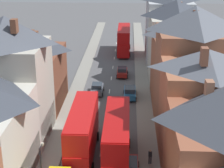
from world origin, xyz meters
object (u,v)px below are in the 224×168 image
(car_parked_right_a, at_px, (130,168))
(car_mid_black, at_px, (122,72))
(double_decker_bus_far_approaching, at_px, (117,139))
(car_parked_left_a, at_px, (73,139))
(car_near_silver, at_px, (130,92))
(pedestrian_mid_left, at_px, (150,156))
(double_decker_bus_mid_street, at_px, (124,40))
(car_near_blue, at_px, (97,88))
(double_decker_bus_lead, at_px, (82,132))

(car_parked_right_a, height_order, car_mid_black, car_parked_right_a)
(double_decker_bus_far_approaching, xyz_separation_m, car_parked_left_a, (-4.89, 3.29, -1.98))
(car_near_silver, height_order, pedestrian_mid_left, pedestrian_mid_left)
(double_decker_bus_far_approaching, relative_size, car_near_silver, 2.47)
(double_decker_bus_mid_street, distance_m, car_near_blue, 23.35)
(double_decker_bus_mid_street, xyz_separation_m, car_parked_right_a, (1.31, -44.08, -2.00))
(double_decker_bus_lead, distance_m, car_near_silver, 17.17)
(double_decker_bus_far_approaching, bearing_deg, double_decker_bus_mid_street, 90.00)
(car_parked_right_a, bearing_deg, car_mid_black, 92.55)
(car_near_blue, relative_size, car_near_silver, 0.89)
(car_near_blue, distance_m, pedestrian_mid_left, 20.46)
(double_decker_bus_far_approaching, bearing_deg, car_near_silver, 85.78)
(car_near_silver, bearing_deg, double_decker_bus_far_approaching, -94.22)
(double_decker_bus_mid_street, distance_m, car_parked_right_a, 44.15)
(double_decker_bus_far_approaching, bearing_deg, double_decker_bus_lead, 158.52)
(car_near_blue, bearing_deg, car_parked_right_a, -76.92)
(car_mid_black, relative_size, pedestrian_mid_left, 2.39)
(double_decker_bus_lead, height_order, car_mid_black, double_decker_bus_lead)
(double_decker_bus_mid_street, height_order, double_decker_bus_far_approaching, same)
(double_decker_bus_far_approaching, relative_size, car_mid_black, 2.81)
(double_decker_bus_far_approaching, height_order, car_near_blue, double_decker_bus_far_approaching)
(car_near_silver, distance_m, car_parked_right_a, 19.74)
(car_near_blue, xyz_separation_m, car_mid_black, (3.60, 8.11, -0.01))
(double_decker_bus_mid_street, xyz_separation_m, car_near_silver, (1.31, -24.35, -1.97))
(car_parked_right_a, distance_m, pedestrian_mid_left, 2.79)
(double_decker_bus_lead, height_order, pedestrian_mid_left, double_decker_bus_lead)
(car_near_silver, relative_size, car_parked_right_a, 1.02)
(car_near_blue, bearing_deg, double_decker_bus_far_approaching, -79.36)
(double_decker_bus_far_approaching, relative_size, pedestrian_mid_left, 6.71)
(car_near_silver, height_order, car_parked_right_a, car_near_silver)
(car_parked_left_a, distance_m, car_mid_black, 24.42)
(car_near_blue, bearing_deg, pedestrian_mid_left, -70.09)
(double_decker_bus_mid_street, distance_m, car_mid_black, 15.02)
(double_decker_bus_lead, xyz_separation_m, car_near_silver, (4.91, 16.34, -1.97))
(car_near_silver, bearing_deg, car_mid_black, 97.82)
(car_near_silver, relative_size, pedestrian_mid_left, 2.72)
(car_near_silver, bearing_deg, car_near_blue, 164.53)
(double_decker_bus_mid_street, relative_size, car_parked_left_a, 2.42)
(double_decker_bus_lead, xyz_separation_m, double_decker_bus_mid_street, (3.60, 40.68, 0.00))
(double_decker_bus_far_approaching, relative_size, car_parked_right_a, 2.51)
(double_decker_bus_mid_street, xyz_separation_m, car_mid_black, (0.01, -14.88, -2.01))
(car_near_blue, relative_size, pedestrian_mid_left, 2.41)
(car_near_blue, distance_m, car_near_silver, 5.08)
(double_decker_bus_mid_street, bearing_deg, double_decker_bus_lead, -95.06)
(double_decker_bus_far_approaching, xyz_separation_m, car_near_blue, (-3.59, 19.11, -2.00))
(double_decker_bus_lead, distance_m, pedestrian_mid_left, 7.36)
(car_mid_black, bearing_deg, car_parked_right_a, -87.45)
(double_decker_bus_mid_street, height_order, car_near_blue, double_decker_bus_mid_street)
(car_near_blue, height_order, pedestrian_mid_left, pedestrian_mid_left)
(double_decker_bus_far_approaching, bearing_deg, car_parked_left_a, 146.03)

